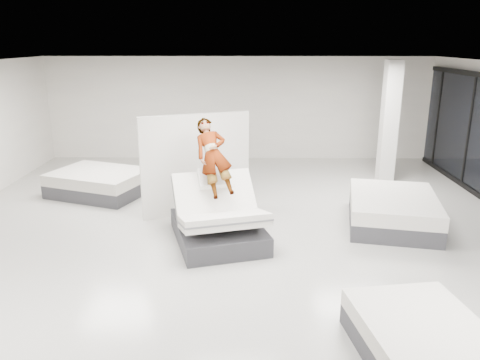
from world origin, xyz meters
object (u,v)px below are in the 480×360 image
Objects in this scene: hero_bed at (218,221)px; flat_bed_left_far at (99,183)px; remote at (230,186)px; divider_panel at (196,165)px; flat_bed_right_far at (393,210)px; column at (389,122)px; person at (214,172)px; flat_bed_right_near at (423,343)px.

hero_bed is 0.92× the size of flat_bed_left_far.
divider_panel reaches higher than remote.
flat_bed_right_far is at bearing -16.11° from flat_bed_left_far.
divider_panel is at bearing 109.79° from hero_bed.
divider_panel reaches higher than hero_bed.
flat_bed_right_far is at bearing -103.28° from column.
remote is (0.22, 0.04, 0.69)m from hero_bed.
flat_bed_right_far is at bearing -7.35° from person.
flat_bed_right_far is at bearing -2.01° from remote.
remote is 4.31m from flat_bed_right_near.
hero_bed reaches higher than remote.
flat_bed_right_far is 0.80× the size of column.
divider_panel is 5.95m from flat_bed_right_near.
remote is at bearing -135.42° from column.
remote is 0.04× the size of column.
flat_bed_right_far is at bearing -31.96° from divider_panel.
flat_bed_right_far is at bearing 77.71° from flat_bed_right_near.
hero_bed is 3.65m from flat_bed_right_far.
flat_bed_right_near is 7.82m from column.
person is 0.67× the size of divider_panel.
flat_bed_right_far is at bearing 13.80° from hero_bed.
remote is 0.05× the size of flat_bed_left_far.
hero_bed is at bearing -93.09° from divider_panel.
flat_bed_right_far is (3.63, 0.55, -0.96)m from person.
divider_panel is 0.75× the size of column.
remote reaches higher than flat_bed_right_near.
hero_bed is at bearing -166.20° from flat_bed_right_far.
divider_panel is (-0.77, 1.48, 0.01)m from remote.
divider_panel is 1.20× the size of flat_bed_right_near.
flat_bed_left_far is (-5.69, 6.24, 0.04)m from flat_bed_right_near.
person is 4.01m from flat_bed_left_far.
hero_bed reaches higher than flat_bed_right_far.
column is (4.08, 4.02, 0.51)m from remote.
person is 5.77m from column.
hero_bed is 0.93× the size of flat_bed_right_far.
divider_panel is 0.95× the size of flat_bed_right_far.
flat_bed_right_near is 0.78× the size of flat_bed_left_far.
person is 4.74m from flat_bed_right_near.
column reaches higher than hero_bed.
divider_panel is at bearing 101.31° from remote.
column is (0.75, 3.19, 1.29)m from flat_bed_right_far.
flat_bed_right_near is (3.15, -4.98, -0.84)m from divider_panel.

